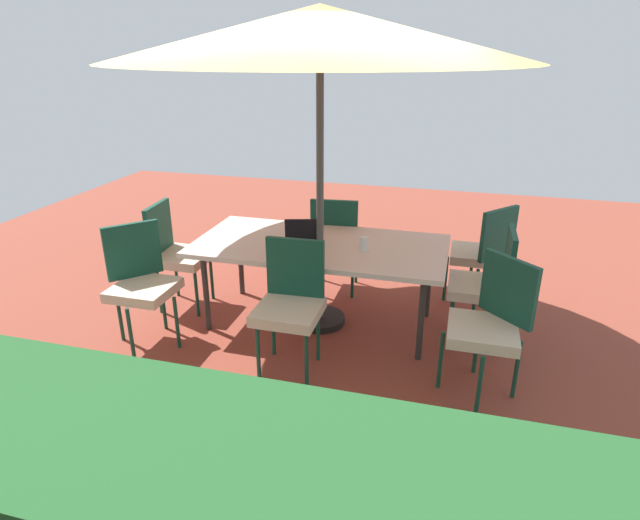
% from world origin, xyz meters
% --- Properties ---
extents(ground_plane, '(10.00, 10.00, 0.02)m').
position_xyz_m(ground_plane, '(0.00, 0.00, -0.01)').
color(ground_plane, brown).
extents(dining_table, '(2.10, 1.03, 0.74)m').
position_xyz_m(dining_table, '(0.00, 0.00, 0.70)').
color(dining_table, silver).
rests_on(dining_table, ground_plane).
extents(patio_umbrella, '(3.16, 3.16, 2.56)m').
position_xyz_m(patio_umbrella, '(0.00, 0.00, 2.35)').
color(patio_umbrella, '#4C4C4C').
rests_on(patio_umbrella, ground_plane).
extents(chair_west, '(0.46, 0.46, 0.98)m').
position_xyz_m(chair_west, '(-1.36, -0.02, 0.55)').
color(chair_west, beige).
rests_on(chair_west, ground_plane).
extents(chair_north, '(0.46, 0.47, 0.98)m').
position_xyz_m(chair_north, '(0.03, 0.71, 0.55)').
color(chair_north, beige).
rests_on(chair_north, ground_plane).
extents(chair_east, '(0.48, 0.47, 0.98)m').
position_xyz_m(chair_east, '(1.35, 0.02, 0.55)').
color(chair_east, beige).
rests_on(chair_east, ground_plane).
extents(chair_northeast, '(0.59, 0.59, 0.98)m').
position_xyz_m(chair_northeast, '(1.29, 0.68, 0.55)').
color(chair_northeast, beige).
rests_on(chair_northeast, ground_plane).
extents(chair_southwest, '(0.59, 0.58, 0.98)m').
position_xyz_m(chair_southwest, '(-1.34, -0.72, 0.55)').
color(chair_southwest, beige).
rests_on(chair_southwest, ground_plane).
extents(chair_south, '(0.47, 0.48, 0.98)m').
position_xyz_m(chair_south, '(0.02, -0.66, 0.55)').
color(chair_south, beige).
rests_on(chair_south, ground_plane).
extents(chair_northwest, '(0.59, 0.59, 0.98)m').
position_xyz_m(chair_northwest, '(-1.37, 0.65, 0.55)').
color(chair_northwest, beige).
rests_on(chair_northwest, ground_plane).
extents(laptop, '(0.38, 0.32, 0.21)m').
position_xyz_m(laptop, '(0.15, -0.05, 0.79)').
color(laptop, '#B7B7BC').
rests_on(laptop, dining_table).
extents(cup, '(0.07, 0.07, 0.12)m').
position_xyz_m(cup, '(-0.38, 0.07, 0.80)').
color(cup, white).
rests_on(cup, dining_table).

